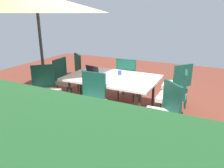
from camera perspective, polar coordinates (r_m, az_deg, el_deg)
ground_plane at (r=4.48m, az=-0.00°, el=-7.37°), size 10.00×10.00×0.02m
dining_table at (r=4.22m, az=-0.00°, el=1.27°), size 1.74×1.13×0.74m
patio_umbrella at (r=4.70m, az=-19.22°, el=19.44°), size 2.82×2.82×2.30m
chair_east at (r=4.87m, az=-11.95°, el=1.47°), size 0.47×0.46×0.98m
chair_northeast at (r=4.33m, az=-17.38°, el=-1.12°), size 0.59×0.59×0.98m
chair_west at (r=3.96m, az=16.24°, el=-2.79°), size 0.49×0.48×0.98m
chair_south at (r=4.91m, az=4.16°, el=1.96°), size 0.46×0.47×0.98m
chair_southwest at (r=4.60m, az=16.64°, el=0.09°), size 0.58×0.58×0.98m
chair_north at (r=3.65m, az=-5.83°, el=-3.93°), size 0.46×0.47×0.98m
chair_southeast at (r=5.43m, az=-7.41°, el=3.46°), size 0.58×0.58×0.98m
chair_northwest at (r=3.26m, az=13.06°, el=-7.16°), size 0.59×0.59×0.98m
laptop at (r=4.28m, az=-4.49°, el=2.81°), size 0.36×0.30×0.21m
cup at (r=4.32m, az=2.02°, el=2.95°), size 0.07×0.07×0.09m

